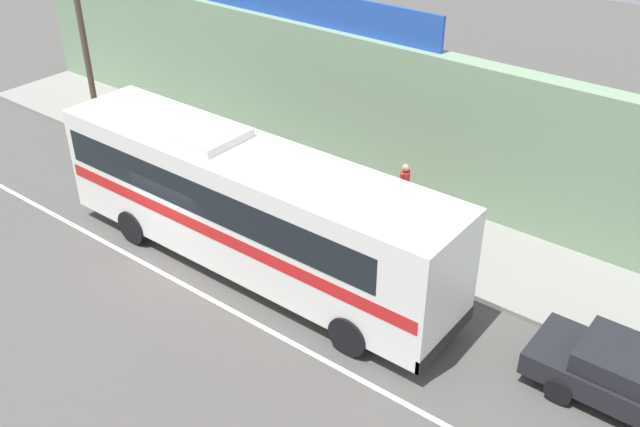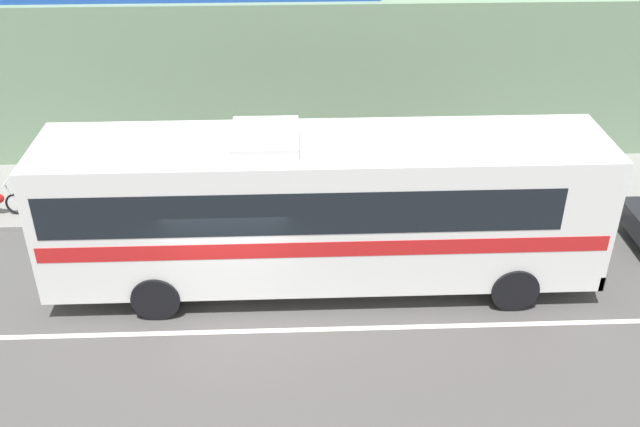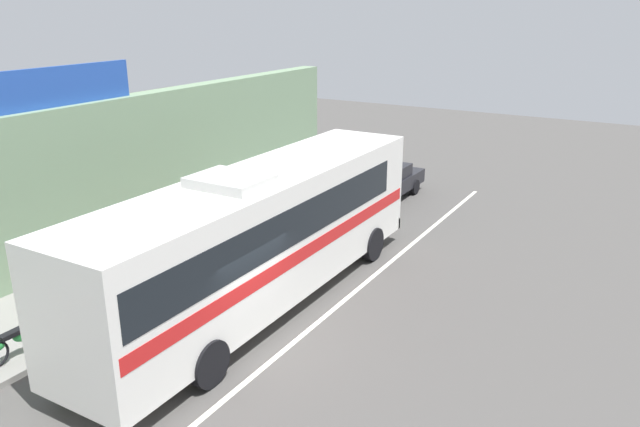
# 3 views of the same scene
# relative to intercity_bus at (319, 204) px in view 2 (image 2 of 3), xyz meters

# --- Properties ---
(ground_plane) EXTENTS (70.00, 70.00, 0.00)m
(ground_plane) POSITION_rel_intercity_bus_xyz_m (-1.97, -0.95, -2.07)
(ground_plane) COLOR #4F4C49
(sidewalk_slab) EXTENTS (30.00, 3.60, 0.14)m
(sidewalk_slab) POSITION_rel_intercity_bus_xyz_m (-1.97, 4.25, -2.00)
(sidewalk_slab) COLOR gray
(sidewalk_slab) RESTS_ON ground_plane
(storefront_facade) EXTENTS (30.00, 0.70, 4.80)m
(storefront_facade) POSITION_rel_intercity_bus_xyz_m (-1.97, 6.40, 0.33)
(storefront_facade) COLOR gray
(storefront_facade) RESTS_ON ground_plane
(road_center_stripe) EXTENTS (30.00, 0.14, 0.01)m
(road_center_stripe) POSITION_rel_intercity_bus_xyz_m (-1.97, -1.75, -2.06)
(road_center_stripe) COLOR silver
(road_center_stripe) RESTS_ON ground_plane
(intercity_bus) EXTENTS (12.09, 2.62, 3.78)m
(intercity_bus) POSITION_rel_intercity_bus_xyz_m (0.00, 0.00, 0.00)
(intercity_bus) COLOR white
(intercity_bus) RESTS_ON ground_plane
(motorcycle_red) EXTENTS (1.91, 0.56, 0.94)m
(motorcycle_red) POSITION_rel_intercity_bus_xyz_m (-4.89, 3.03, -1.50)
(motorcycle_red) COLOR black
(motorcycle_red) RESTS_ON sidewalk_slab
(pedestrian_far_right) EXTENTS (0.30, 0.48, 1.73)m
(pedestrian_far_right) POSITION_rel_intercity_bus_xyz_m (1.96, 4.75, -0.92)
(pedestrian_far_right) COLOR navy
(pedestrian_far_right) RESTS_ON sidewalk_slab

